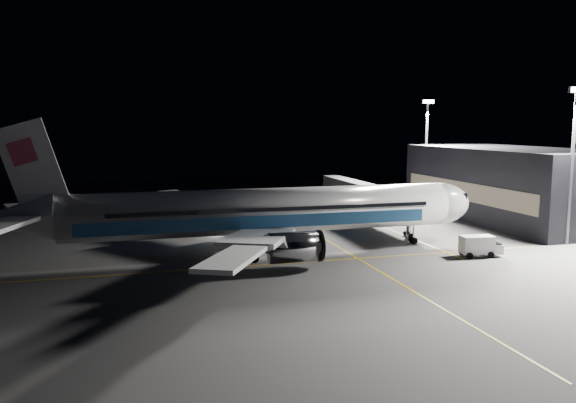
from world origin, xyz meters
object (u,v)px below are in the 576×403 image
(safety_cone_b, at_px, (301,242))
(airliner, at_px, (256,212))
(safety_cone_c, at_px, (230,245))
(jet_bridge, at_px, (369,194))
(floodlight_mast_north, at_px, (426,143))
(safety_cone_a, at_px, (251,231))
(baggage_tug, at_px, (216,226))
(service_truck, at_px, (480,245))
(floodlight_mast_south, at_px, (573,152))

(safety_cone_b, bearing_deg, airliner, -150.52)
(airliner, bearing_deg, safety_cone_c, 123.08)
(jet_bridge, height_order, floodlight_mast_north, floodlight_mast_north)
(safety_cone_c, bearing_deg, safety_cone_a, 62.60)
(airliner, distance_m, safety_cone_a, 13.76)
(safety_cone_a, relative_size, safety_cone_b, 1.12)
(airliner, xyz_separation_m, safety_cone_c, (-2.61, 4.00, -4.84))
(baggage_tug, relative_size, safety_cone_c, 4.05)
(airliner, relative_size, service_truck, 11.82)
(floodlight_mast_north, height_order, safety_cone_a, floodlight_mast_north)
(floodlight_mast_south, height_order, service_truck, floodlight_mast_south)
(safety_cone_b, bearing_deg, service_truck, -34.64)
(floodlight_mast_south, bearing_deg, service_truck, -169.22)
(baggage_tug, xyz_separation_m, safety_cone_b, (9.77, -11.87, -0.47))
(floodlight_mast_north, xyz_separation_m, safety_cone_a, (-39.15, -19.25, -12.06))
(service_truck, xyz_separation_m, baggage_tug, (-28.48, 24.80, -0.62))
(jet_bridge, relative_size, floodlight_mast_south, 1.66)
(safety_cone_b, height_order, safety_cone_c, safety_cone_c)
(airliner, distance_m, floodlight_mast_south, 42.13)
(baggage_tug, bearing_deg, safety_cone_a, -19.66)
(floodlight_mast_south, height_order, safety_cone_a, floodlight_mast_south)
(safety_cone_c, bearing_deg, floodlight_mast_north, 32.65)
(floodlight_mast_north, relative_size, floodlight_mast_south, 1.00)
(floodlight_mast_north, distance_m, baggage_tug, 48.07)
(floodlight_mast_north, relative_size, baggage_tug, 7.92)
(floodlight_mast_north, height_order, safety_cone_b, floodlight_mast_north)
(airliner, relative_size, safety_cone_c, 95.37)
(jet_bridge, bearing_deg, floodlight_mast_north, 37.74)
(safety_cone_c, bearing_deg, airliner, -56.92)
(service_truck, distance_m, safety_cone_a, 32.24)
(airliner, height_order, floodlight_mast_south, floodlight_mast_south)
(floodlight_mast_north, bearing_deg, safety_cone_c, -147.35)
(floodlight_mast_north, xyz_separation_m, floodlight_mast_south, (0.00, -38.00, 0.00))
(floodlight_mast_north, bearing_deg, safety_cone_b, -140.54)
(airliner, distance_m, safety_cone_c, 6.80)
(floodlight_mast_south, bearing_deg, safety_cone_b, 163.59)
(airliner, bearing_deg, safety_cone_b, 29.48)
(safety_cone_a, bearing_deg, floodlight_mast_north, 26.18)
(service_truck, bearing_deg, safety_cone_b, 152.01)
(airliner, bearing_deg, service_truck, -19.09)
(floodlight_mast_north, distance_m, safety_cone_a, 45.27)
(floodlight_mast_south, relative_size, service_truck, 3.98)
(airliner, height_order, jet_bridge, airliner)
(service_truck, height_order, safety_cone_c, service_truck)
(floodlight_mast_south, bearing_deg, safety_cone_c, 167.09)
(safety_cone_a, height_order, safety_cone_b, safety_cone_a)
(baggage_tug, height_order, safety_cone_c, baggage_tug)
(floodlight_mast_north, relative_size, safety_cone_b, 37.20)
(service_truck, bearing_deg, safety_cone_c, 162.17)
(safety_cone_a, bearing_deg, jet_bridge, 14.12)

